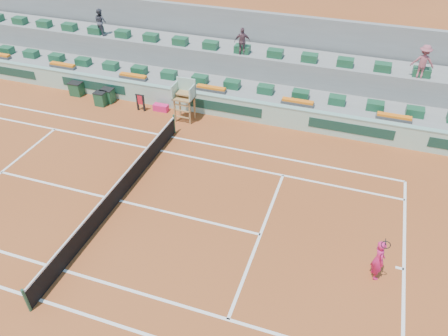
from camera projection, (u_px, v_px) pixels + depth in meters
The scene contains 20 objects.
ground at pixel (120, 201), 19.18m from camera, with size 90.00×90.00×0.00m, color #93421C.
seating_tier_lower at pixel (206, 85), 26.93m from camera, with size 36.00×4.00×1.20m, color gray.
seating_tier_upper at pixel (214, 65), 27.72m from camera, with size 36.00×2.40×2.60m, color gray.
stadium_back_wall at pixel (223, 42), 28.40m from camera, with size 36.00×0.40×4.40m, color gray.
player_bag at pixel (161, 108), 25.51m from camera, with size 0.88×0.39×0.39m, color #E81E69.
spectator_left at pixel (101, 22), 27.93m from camera, with size 0.80×0.63×1.66m, color #454650.
spectator_mid at pixel (242, 41), 25.27m from camera, with size 0.93×0.39×1.59m, color brown.
spectator_right at pixel (423, 62), 22.70m from camera, with size 1.15×0.66×1.78m, color #A4525C.
court_lines at pixel (120, 201), 19.18m from camera, with size 23.89×11.09×0.01m.
tennis_net at pixel (118, 192), 18.87m from camera, with size 0.10×11.97×1.10m.
advertising_hoarding at pixel (193, 101), 25.24m from camera, with size 36.00×0.34×1.26m.
umpire_chair at pixel (185, 94), 23.94m from camera, with size 1.10×0.90×2.40m.
seat_row_lower at pixel (200, 79), 25.76m from camera, with size 32.90×0.60×0.44m.
seat_row_upper at pixel (211, 45), 26.36m from camera, with size 32.90×0.60×0.44m.
flower_planters at pixel (171, 83), 25.59m from camera, with size 26.80×0.36×0.28m.
drink_cooler_a at pixel (108, 95), 26.26m from camera, with size 0.74×0.64×0.84m.
drink_cooler_b at pixel (101, 99), 25.93m from camera, with size 0.67×0.58×0.84m.
drink_cooler_c at pixel (77, 88), 27.00m from camera, with size 0.80×0.69×0.84m.
towel_rack at pixel (140, 101), 25.28m from camera, with size 0.57×0.09×1.03m.
tennis_player at pixel (379, 259), 15.35m from camera, with size 0.61×0.93×2.28m.
Camera 1 is at (9.04, -12.23, 12.64)m, focal length 35.00 mm.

